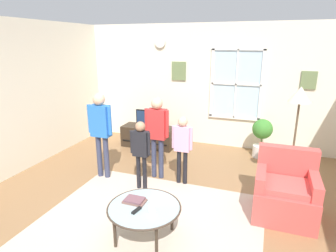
{
  "coord_description": "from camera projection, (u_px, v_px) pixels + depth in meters",
  "views": [
    {
      "loc": [
        1.18,
        -3.09,
        2.22
      ],
      "look_at": [
        -0.22,
        0.76,
        1.01
      ],
      "focal_mm": 30.33,
      "sensor_mm": 36.0,
      "label": 1
    }
  ],
  "objects": [
    {
      "name": "ground_plane",
      "position": [
        164.0,
        215.0,
        3.8
      ],
      "size": [
        6.3,
        6.48,
        0.02
      ],
      "primitive_type": "cube",
      "color": "olive"
    },
    {
      "name": "back_wall",
      "position": [
        213.0,
        86.0,
        6.13
      ],
      "size": [
        5.7,
        0.17,
        2.61
      ],
      "color": "silver",
      "rests_on": "ground_plane"
    },
    {
      "name": "area_rug",
      "position": [
        151.0,
        220.0,
        3.67
      ],
      "size": [
        2.78,
        2.22,
        0.01
      ],
      "primitive_type": "cube",
      "color": "#C6B29E",
      "rests_on": "ground_plane"
    },
    {
      "name": "tv_stand",
      "position": [
        148.0,
        136.0,
        6.23
      ],
      "size": [
        1.14,
        0.45,
        0.45
      ],
      "color": "#2D2319",
      "rests_on": "ground_plane"
    },
    {
      "name": "television",
      "position": [
        148.0,
        118.0,
        6.1
      ],
      "size": [
        0.54,
        0.08,
        0.37
      ],
      "color": "#4C4C4C",
      "rests_on": "tv_stand"
    },
    {
      "name": "armchair",
      "position": [
        285.0,
        192.0,
        3.72
      ],
      "size": [
        0.76,
        0.74,
        0.87
      ],
      "color": "#D14C47",
      "rests_on": "ground_plane"
    },
    {
      "name": "coffee_table",
      "position": [
        144.0,
        208.0,
        3.24
      ],
      "size": [
        0.85,
        0.85,
        0.42
      ],
      "color": "#99B2B7",
      "rests_on": "ground_plane"
    },
    {
      "name": "book_stack",
      "position": [
        135.0,
        200.0,
        3.31
      ],
      "size": [
        0.26,
        0.16,
        0.05
      ],
      "color": "#7D564D",
      "rests_on": "coffee_table"
    },
    {
      "name": "cup",
      "position": [
        152.0,
        208.0,
        3.12
      ],
      "size": [
        0.09,
        0.09,
        0.09
      ],
      "primitive_type": "cylinder",
      "color": "white",
      "rests_on": "coffee_table"
    },
    {
      "name": "remote_near_books",
      "position": [
        137.0,
        210.0,
        3.14
      ],
      "size": [
        0.07,
        0.15,
        0.02
      ],
      "primitive_type": "cube",
      "rotation": [
        0.0,
        0.0,
        -0.22
      ],
      "color": "black",
      "rests_on": "coffee_table"
    },
    {
      "name": "person_red_shirt",
      "position": [
        157.0,
        129.0,
        4.62
      ],
      "size": [
        0.42,
        0.19,
        1.38
      ],
      "color": "#333851",
      "rests_on": "ground_plane"
    },
    {
      "name": "person_blue_shirt",
      "position": [
        101.0,
        126.0,
        4.62
      ],
      "size": [
        0.44,
        0.2,
        1.45
      ],
      "color": "#333851",
      "rests_on": "ground_plane"
    },
    {
      "name": "person_black_shirt",
      "position": [
        141.0,
        148.0,
        4.29
      ],
      "size": [
        0.33,
        0.15,
        1.1
      ],
      "color": "black",
      "rests_on": "ground_plane"
    },
    {
      "name": "person_pink_shirt",
      "position": [
        182.0,
        143.0,
        4.45
      ],
      "size": [
        0.34,
        0.15,
        1.12
      ],
      "color": "black",
      "rests_on": "ground_plane"
    },
    {
      "name": "potted_plant_by_window",
      "position": [
        262.0,
        135.0,
        5.59
      ],
      "size": [
        0.39,
        0.39,
        0.78
      ],
      "color": "silver",
      "rests_on": "ground_plane"
    },
    {
      "name": "floor_lamp",
      "position": [
        299.0,
        106.0,
        3.98
      ],
      "size": [
        0.32,
        0.32,
        1.63
      ],
      "color": "black",
      "rests_on": "ground_plane"
    }
  ]
}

